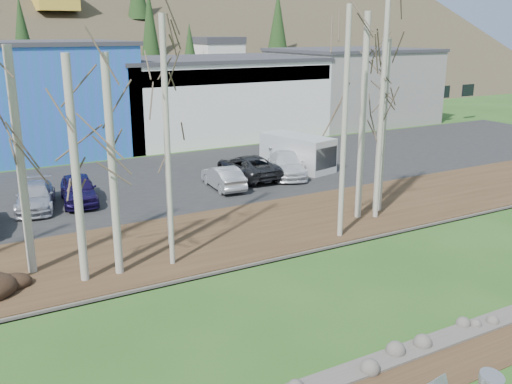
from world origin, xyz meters
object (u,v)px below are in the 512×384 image
car_2 (35,196)px  car_6 (287,164)px  car_3 (78,189)px  van_white (300,153)px  car_5 (248,167)px  car_4 (223,177)px

car_2 → car_6: size_ratio=0.90×
car_2 → car_6: 15.09m
car_2 → car_3: car_3 is taller
car_3 → van_white: size_ratio=0.80×
car_5 → car_2: bearing=2.0°
car_5 → car_6: (2.43, -0.66, -0.01)m
car_4 → van_white: (6.56, 1.82, 0.45)m
car_3 → car_5: size_ratio=0.83×
car_4 → car_2: bearing=-2.2°
van_white → car_4: bearing=-177.7°
car_2 → van_white: van_white is taller
car_2 → car_4: (10.22, -1.27, 0.01)m
car_3 → car_5: (10.44, 0.17, -0.01)m
car_2 → car_5: bearing=13.3°
car_2 → van_white: bearing=14.5°
car_3 → car_4: size_ratio=1.08×
car_2 → car_3: 2.20m
car_2 → car_4: 10.29m
car_2 → car_6: (15.08, -0.50, 0.07)m
car_5 → car_6: size_ratio=1.05×
car_3 → car_4: 8.11m
car_6 → van_white: size_ratio=0.92×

